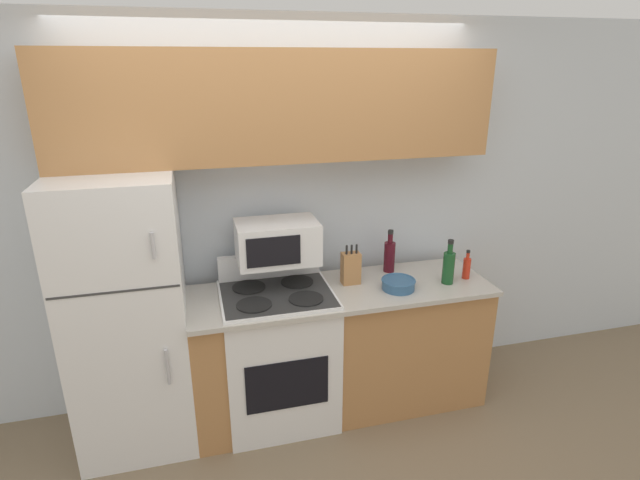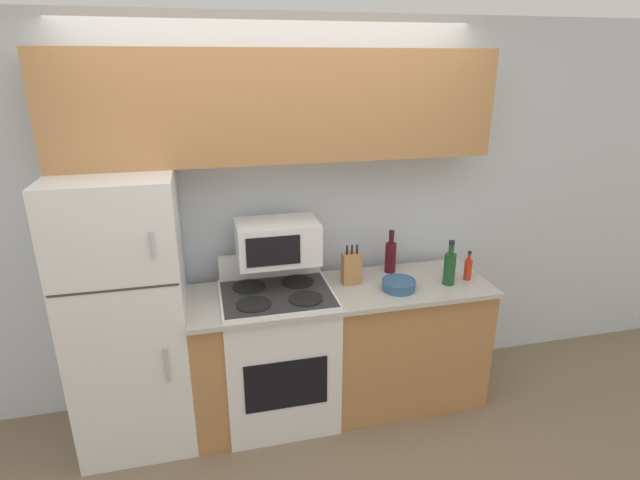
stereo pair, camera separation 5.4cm
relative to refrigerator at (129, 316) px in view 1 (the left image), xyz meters
The scene contains 12 objects.
ground_plane 1.33m from the refrigerator, 18.22° to the right, with size 12.00×12.00×0.00m, color #7F6B51.
wall_back 1.12m from the refrigerator, 20.06° to the left, with size 8.00×0.05×2.55m.
lower_cabinets 1.37m from the refrigerator, ahead, with size 1.95×0.61×0.89m.
refrigerator is the anchor object (origin of this frame).
upper_cabinets 1.53m from the refrigerator, ahead, with size 2.61×0.32×0.64m.
stove 0.96m from the refrigerator, ahead, with size 0.70×0.60×1.07m.
microwave 0.98m from the refrigerator, ahead, with size 0.51×0.33×0.26m.
knife_block 1.39m from the refrigerator, ahead, with size 0.12×0.08×0.27m.
bowl 1.66m from the refrigerator, ahead, with size 0.22×0.22×0.07m.
bottle_hot_sauce 2.16m from the refrigerator, ahead, with size 0.05×0.05×0.20m.
bottle_wine_red 1.72m from the refrigerator, ahead, with size 0.08×0.08×0.30m.
bottle_wine_green 2.01m from the refrigerator, ahead, with size 0.08×0.08×0.30m.
Camera 1 is at (-0.54, -2.50, 2.27)m, focal length 28.00 mm.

